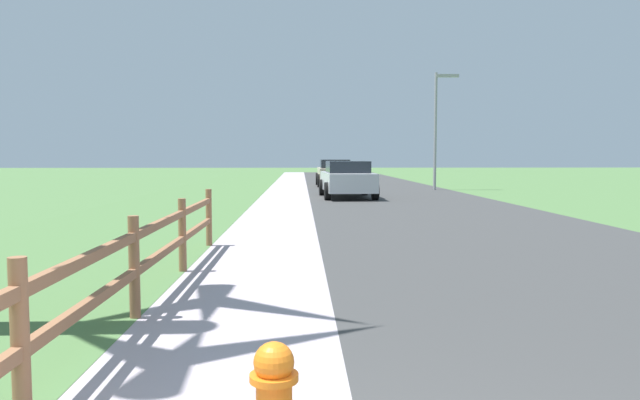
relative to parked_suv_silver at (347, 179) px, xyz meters
The scene contains 8 objects.
ground_plane 3.30m from the parked_suv_silver, 118.11° to the left, with size 120.00×120.00×0.00m, color #4B703D.
road_asphalt 5.28m from the parked_suv_silver, 67.71° to the left, with size 7.00×66.00×0.01m, color #3A3A3A.
curb_concrete 6.66m from the parked_suv_silver, 133.02° to the left, with size 6.00×66.00×0.01m, color #AA9DA6.
grass_verge 7.76m from the parked_suv_silver, 141.19° to the left, with size 5.00×66.00×0.00m, color #4B703D.
rail_fence 18.09m from the parked_suv_silver, 101.33° to the right, with size 0.11×9.99×1.05m.
parked_suv_silver is the anchor object (origin of this frame).
parked_car_beige 9.38m from the parked_suv_silver, 89.84° to the left, with size 2.02×4.27×1.47m.
street_lamp 7.64m from the parked_suv_silver, 47.45° to the left, with size 1.17×0.20×5.70m.
Camera 1 is at (-0.35, -1.62, 1.65)m, focal length 33.51 mm.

